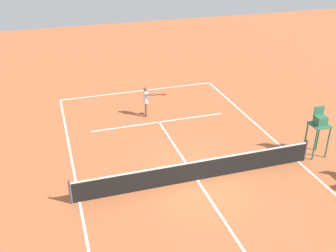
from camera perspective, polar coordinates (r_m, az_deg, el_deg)
name	(u,v)px	position (r m, az deg, el deg)	size (l,w,h in m)	color
ground_plane	(197,180)	(17.22, 4.19, -7.69)	(60.00, 60.00, 0.00)	#B76038
court_lines	(197,180)	(17.22, 4.19, -7.68)	(10.01, 21.13, 0.01)	white
tennis_net	(198,170)	(16.94, 4.25, -6.31)	(10.61, 0.10, 1.07)	#4C4C51
player_serving	(147,99)	(22.23, -3.05, 3.84)	(1.23, 0.84, 1.74)	brown
tennis_ball	(166,135)	(20.53, -0.24, -1.30)	(0.07, 0.07, 0.07)	#CCE033
umpire_chair	(319,124)	(19.42, 20.77, 0.25)	(0.80, 0.80, 2.41)	#2D6B4C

